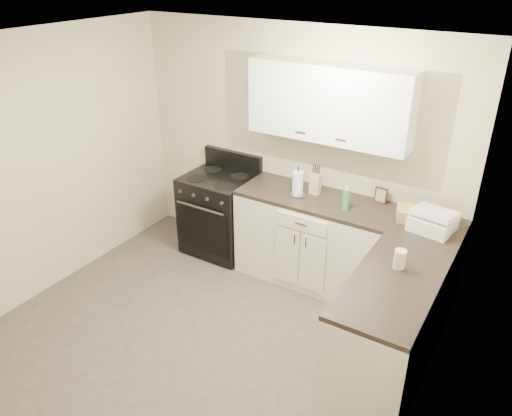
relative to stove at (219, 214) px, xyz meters
The scene contains 20 objects.
floor 1.71m from the stove, 63.62° to the right, with size 3.60×3.60×0.00m, color #473F38.
ceiling 2.62m from the stove, 63.62° to the right, with size 3.60×3.60×0.00m, color white.
wall_back 1.12m from the stove, 23.95° to the left, with size 3.60×3.60×0.00m, color beige.
wall_right 3.03m from the stove, 30.23° to the right, with size 3.60×3.60×0.00m, color beige.
wall_left 1.99m from the stove, 125.92° to the right, with size 3.60×3.60×0.00m, color beige.
base_cabinets_back 1.16m from the stove, ahead, with size 1.55×0.60×0.90m, color silver.
base_cabinets_right 2.32m from the stove, 15.65° to the right, with size 0.60×1.90×0.90m, color silver.
countertop_back 1.25m from the stove, ahead, with size 1.55×0.60×0.04m, color black.
countertop_right 2.36m from the stove, 15.65° to the right, with size 0.60×1.90×0.04m, color black.
upper_cabinets 1.81m from the stove, ahead, with size 1.55×0.30×0.70m, color white.
stove is the anchor object (origin of this frame).
knife_block 1.25m from the stove, ahead, with size 0.10×0.09×0.21m, color #D9B585.
paper_towel 1.14m from the stove, ahead, with size 0.10×0.10×0.25m, color white.
soap_bottle 1.60m from the stove, ahead, with size 0.07×0.07×0.20m, color #3A974D.
picture_frame 1.82m from the stove, ahead, with size 0.12×0.02×0.15m, color black.
wicker_basket 2.17m from the stove, ahead, with size 0.33×0.22×0.11m, color tan.
countertop_grill 2.33m from the stove, ahead, with size 0.34×0.32×0.13m, color white.
glass_jar 2.39m from the stove, 18.73° to the right, with size 0.09×0.09×0.15m, color silver.
oven_mitt_near 2.19m from the stove, 29.36° to the right, with size 0.02×0.15×0.26m, color black.
oven_mitt_far 2.14m from the stove, 26.78° to the right, with size 0.02×0.14×0.24m, color black.
Camera 1 is at (2.20, -2.51, 3.04)m, focal length 35.00 mm.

